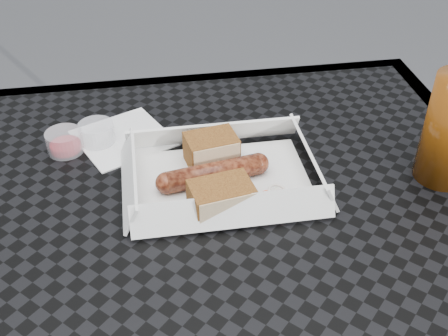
{
  "coord_description": "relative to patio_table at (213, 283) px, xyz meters",
  "views": [
    {
      "loc": [
        -0.06,
        -0.46,
        1.2
      ],
      "look_at": [
        0.03,
        0.09,
        0.78
      ],
      "focal_mm": 45.0,
      "sensor_mm": 36.0,
      "label": 1
    }
  ],
  "objects": [
    {
      "name": "bratwurst",
      "position": [
        0.02,
        0.1,
        0.09
      ],
      "size": [
        0.15,
        0.05,
        0.03
      ],
      "rotation": [
        0.0,
        0.0,
        0.17
      ],
      "color": "brown",
      "rests_on": "food_tray"
    },
    {
      "name": "condiment_cup_sauce",
      "position": [
        -0.18,
        0.2,
        0.09
      ],
      "size": [
        0.05,
        0.05,
        0.03
      ],
      "primitive_type": "cylinder",
      "color": "maroon",
      "rests_on": "patio_table"
    },
    {
      "name": "bread_far",
      "position": [
        0.02,
        0.04,
        0.1
      ],
      "size": [
        0.08,
        0.06,
        0.04
      ],
      "primitive_type": "cube",
      "rotation": [
        0.0,
        0.0,
        0.17
      ],
      "color": "brown",
      "rests_on": "food_tray"
    },
    {
      "name": "food_tray",
      "position": [
        0.03,
        0.1,
        0.08
      ],
      "size": [
        0.22,
        0.15,
        0.0
      ],
      "primitive_type": "cube",
      "color": "white",
      "rests_on": "patio_table"
    },
    {
      "name": "veg_garnish",
      "position": [
        0.09,
        0.05,
        0.08
      ],
      "size": [
        0.03,
        0.03,
        0.0
      ],
      "color": "#FB3D0A",
      "rests_on": "food_tray"
    },
    {
      "name": "bread_near",
      "position": [
        0.02,
        0.14,
        0.1
      ],
      "size": [
        0.07,
        0.06,
        0.04
      ],
      "primitive_type": "cube",
      "rotation": [
        0.0,
        0.0,
        0.17
      ],
      "color": "brown",
      "rests_on": "food_tray"
    },
    {
      "name": "patio_table",
      "position": [
        0.0,
        0.0,
        0.0
      ],
      "size": [
        0.8,
        0.8,
        0.74
      ],
      "color": "black",
      "rests_on": "ground"
    },
    {
      "name": "napkin",
      "position": [
        -0.1,
        0.22,
        0.08
      ],
      "size": [
        0.16,
        0.16,
        0.0
      ],
      "primitive_type": "cube",
      "rotation": [
        0.0,
        0.0,
        0.43
      ],
      "color": "white",
      "rests_on": "patio_table"
    },
    {
      "name": "condiment_cup_empty",
      "position": [
        -0.13,
        0.22,
        0.09
      ],
      "size": [
        0.05,
        0.05,
        0.03
      ],
      "primitive_type": "cylinder",
      "color": "silver",
      "rests_on": "patio_table"
    }
  ]
}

